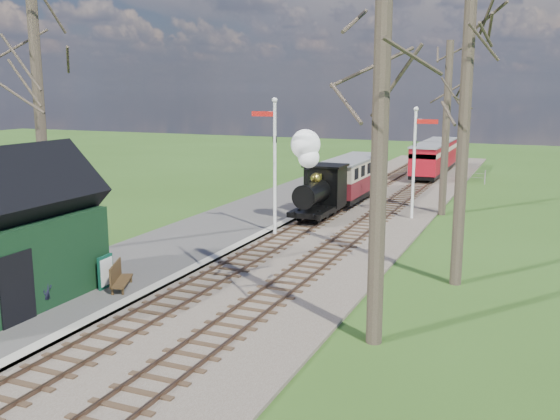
{
  "coord_description": "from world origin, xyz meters",
  "views": [
    {
      "loc": [
        10.29,
        -9.25,
        6.61
      ],
      "look_at": [
        0.27,
        14.31,
        1.6
      ],
      "focal_mm": 40.0,
      "sensor_mm": 36.0,
      "label": 1
    }
  ],
  "objects_px": {
    "station_shed": "(1,238)",
    "locomotive": "(317,181)",
    "semaphore_near": "(273,157)",
    "red_carriage_a": "(428,161)",
    "person": "(46,290)",
    "coach": "(352,176)",
    "semaphore_far": "(416,155)",
    "sign_board": "(106,272)",
    "red_carriage_b": "(440,154)",
    "bench": "(118,277)"
  },
  "relations": [
    {
      "from": "station_shed",
      "to": "locomotive",
      "type": "height_order",
      "value": "station_shed"
    },
    {
      "from": "semaphore_near",
      "to": "red_carriage_a",
      "type": "height_order",
      "value": "semaphore_near"
    },
    {
      "from": "person",
      "to": "station_shed",
      "type": "bearing_deg",
      "value": 85.08
    },
    {
      "from": "coach",
      "to": "semaphore_far",
      "type": "bearing_deg",
      "value": -40.63
    },
    {
      "from": "coach",
      "to": "sign_board",
      "type": "xyz_separation_m",
      "value": [
        -2.59,
        -19.25,
        -0.78
      ]
    },
    {
      "from": "station_shed",
      "to": "sign_board",
      "type": "bearing_deg",
      "value": 55.69
    },
    {
      "from": "locomotive",
      "to": "semaphore_near",
      "type": "bearing_deg",
      "value": -101.6
    },
    {
      "from": "station_shed",
      "to": "semaphore_near",
      "type": "distance_m",
      "value": 12.58
    },
    {
      "from": "coach",
      "to": "red_carriage_b",
      "type": "distance_m",
      "value": 16.02
    },
    {
      "from": "red_carriage_a",
      "to": "coach",
      "type": "bearing_deg",
      "value": -104.16
    },
    {
      "from": "station_shed",
      "to": "semaphore_near",
      "type": "relative_size",
      "value": 1.01
    },
    {
      "from": "coach",
      "to": "person",
      "type": "relative_size",
      "value": 6.03
    },
    {
      "from": "semaphore_far",
      "to": "sign_board",
      "type": "relative_size",
      "value": 5.27
    },
    {
      "from": "semaphore_near",
      "to": "locomotive",
      "type": "distance_m",
      "value": 4.07
    },
    {
      "from": "sign_board",
      "to": "locomotive",
      "type": "bearing_deg",
      "value": 78.94
    },
    {
      "from": "locomotive",
      "to": "coach",
      "type": "height_order",
      "value": "locomotive"
    },
    {
      "from": "red_carriage_a",
      "to": "red_carriage_b",
      "type": "xyz_separation_m",
      "value": [
        0.0,
        5.5,
        0.0
      ]
    },
    {
      "from": "station_shed",
      "to": "red_carriage_b",
      "type": "xyz_separation_m",
      "value": [
        6.9,
        37.56,
        -0.82
      ]
    },
    {
      "from": "station_shed",
      "to": "red_carriage_b",
      "type": "distance_m",
      "value": 38.2
    },
    {
      "from": "semaphore_far",
      "to": "coach",
      "type": "height_order",
      "value": "semaphore_far"
    },
    {
      "from": "red_carriage_a",
      "to": "bench",
      "type": "height_order",
      "value": "red_carriage_a"
    },
    {
      "from": "red_carriage_a",
      "to": "red_carriage_b",
      "type": "relative_size",
      "value": 1.0
    },
    {
      "from": "locomotive",
      "to": "red_carriage_a",
      "type": "relative_size",
      "value": 0.92
    },
    {
      "from": "semaphore_near",
      "to": "red_carriage_a",
      "type": "bearing_deg",
      "value": 80.47
    },
    {
      "from": "locomotive",
      "to": "sign_board",
      "type": "relative_size",
      "value": 4.17
    },
    {
      "from": "locomotive",
      "to": "red_carriage_b",
      "type": "relative_size",
      "value": 0.92
    },
    {
      "from": "coach",
      "to": "red_carriage_a",
      "type": "xyz_separation_m",
      "value": [
        2.6,
        10.31,
        -0.08
      ]
    },
    {
      "from": "station_shed",
      "to": "semaphore_far",
      "type": "relative_size",
      "value": 1.1
    },
    {
      "from": "red_carriage_b",
      "to": "bench",
      "type": "relative_size",
      "value": 3.2
    },
    {
      "from": "red_carriage_b",
      "to": "person",
      "type": "bearing_deg",
      "value": -98.32
    },
    {
      "from": "red_carriage_b",
      "to": "semaphore_near",
      "type": "bearing_deg",
      "value": -97.51
    },
    {
      "from": "semaphore_near",
      "to": "person",
      "type": "height_order",
      "value": "semaphore_near"
    },
    {
      "from": "locomotive",
      "to": "semaphore_far",
      "type": "bearing_deg",
      "value": 27.79
    },
    {
      "from": "semaphore_far",
      "to": "sign_board",
      "type": "xyz_separation_m",
      "value": [
        -6.96,
        -15.5,
        -2.61
      ]
    },
    {
      "from": "sign_board",
      "to": "bench",
      "type": "xyz_separation_m",
      "value": [
        0.43,
        0.08,
        -0.14
      ]
    },
    {
      "from": "semaphore_far",
      "to": "red_carriage_b",
      "type": "bearing_deg",
      "value": 95.18
    },
    {
      "from": "semaphore_near",
      "to": "red_carriage_b",
      "type": "height_order",
      "value": "semaphore_near"
    },
    {
      "from": "station_shed",
      "to": "bench",
      "type": "bearing_deg",
      "value": 50.36
    },
    {
      "from": "station_shed",
      "to": "red_carriage_a",
      "type": "distance_m",
      "value": 32.81
    },
    {
      "from": "locomotive",
      "to": "coach",
      "type": "relative_size",
      "value": 0.63
    },
    {
      "from": "station_shed",
      "to": "sign_board",
      "type": "xyz_separation_m",
      "value": [
        1.71,
        2.5,
        -1.52
      ]
    },
    {
      "from": "locomotive",
      "to": "bench",
      "type": "relative_size",
      "value": 2.94
    },
    {
      "from": "red_carriage_b",
      "to": "person",
      "type": "xyz_separation_m",
      "value": [
        -5.47,
        -37.4,
        -0.65
      ]
    },
    {
      "from": "red_carriage_a",
      "to": "person",
      "type": "relative_size",
      "value": 4.11
    },
    {
      "from": "semaphore_far",
      "to": "locomotive",
      "type": "bearing_deg",
      "value": -152.21
    },
    {
      "from": "semaphore_far",
      "to": "locomotive",
      "type": "relative_size",
      "value": 1.26
    },
    {
      "from": "coach",
      "to": "bench",
      "type": "bearing_deg",
      "value": -96.41
    },
    {
      "from": "locomotive",
      "to": "bench",
      "type": "bearing_deg",
      "value": -99.29
    },
    {
      "from": "bench",
      "to": "semaphore_far",
      "type": "bearing_deg",
      "value": 67.05
    },
    {
      "from": "semaphore_near",
      "to": "sign_board",
      "type": "bearing_deg",
      "value": -100.85
    }
  ]
}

